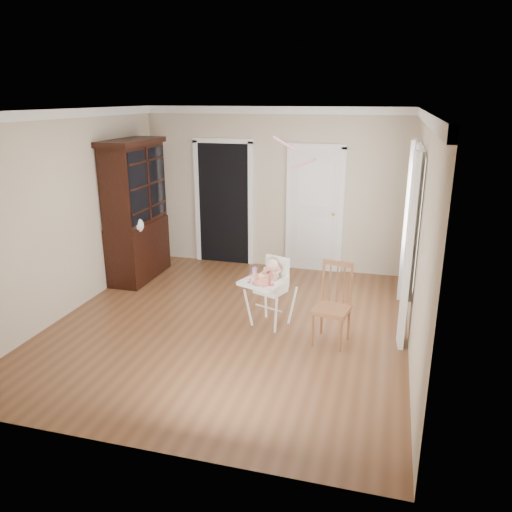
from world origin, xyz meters
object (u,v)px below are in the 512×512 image
(cake, at_px, (262,279))
(dining_chair, at_px, (332,306))
(sippy_cup, at_px, (255,273))
(high_chair, at_px, (270,284))
(china_cabinet, at_px, (136,211))

(cake, relative_size, dining_chair, 0.24)
(sippy_cup, relative_size, dining_chair, 0.17)
(high_chair, relative_size, sippy_cup, 5.42)
(high_chair, height_order, cake, high_chair)
(sippy_cup, bearing_deg, china_cabinet, 152.09)
(china_cabinet, bearing_deg, sippy_cup, -27.91)
(high_chair, distance_m, sippy_cup, 0.25)
(high_chair, relative_size, cake, 3.84)
(dining_chair, bearing_deg, sippy_cup, 176.29)
(china_cabinet, xyz_separation_m, dining_chair, (3.33, -1.46, -0.66))
(high_chair, bearing_deg, dining_chair, 2.97)
(sippy_cup, bearing_deg, high_chair, 3.57)
(cake, bearing_deg, dining_chair, -4.62)
(high_chair, xyz_separation_m, cake, (-0.07, -0.19, 0.13))
(china_cabinet, relative_size, dining_chair, 2.26)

